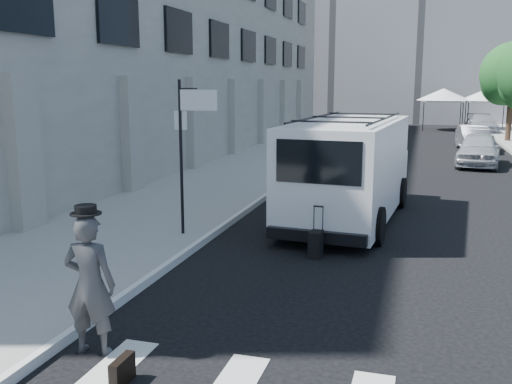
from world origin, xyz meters
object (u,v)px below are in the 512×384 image
Objects in this scene: businessman at (90,285)px; parked_car_b at (474,138)px; cargo_van at (350,169)px; briefcase at (122,371)px; parked_car_c at (482,124)px; suitcase at (316,244)px; parked_car_a at (478,149)px.

businessman is 27.31m from parked_car_b.
parked_car_b is at bearing 80.43° from cargo_van.
briefcase is at bearing -94.65° from cargo_van.
parked_car_c is (8.17, 38.12, -0.27)m from businessman.
suitcase is at bearing -88.88° from cargo_van.
parked_car_a is at bearing 75.18° from briefcase.
parked_car_c reaches higher than briefcase.
parked_car_c reaches higher than parked_car_b.
cargo_van reaches higher than businessman.
briefcase is at bearing -97.96° from parked_car_a.
parked_car_a is (6.49, 20.35, -0.22)m from businessman.
suitcase is (1.29, 5.70, 0.11)m from briefcase.
businessman reaches higher than parked_car_b.
parked_car_a reaches higher than parked_car_c.
suitcase is at bearing -118.82° from businessman.
parked_car_b reaches higher than suitcase.
suitcase is 15.91m from parked_car_a.
parked_car_a is 6.12m from parked_car_b.
cargo_van is (0.22, 3.68, 1.06)m from suitcase.
suitcase is 0.25× the size of parked_car_a.
cargo_van reaches higher than parked_car_c.
parked_car_b is at bearing -110.71° from businessman.
parked_car_a is 0.91× the size of parked_car_c.
parked_car_c reaches higher than suitcase.
parked_car_a is at bearing -96.55° from parked_car_b.
cargo_van is at bearing -102.59° from parked_car_a.
cargo_van is 18.27m from parked_car_b.
cargo_van is 29.96m from parked_car_c.
parked_car_a is (4.18, 11.60, -0.61)m from cargo_van.
briefcase is 21.76m from parked_car_a.
cargo_van reaches higher than parked_car_b.
businessman is at bearing -100.46° from parked_car_a.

